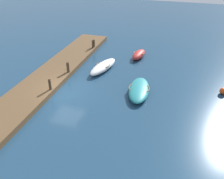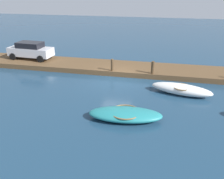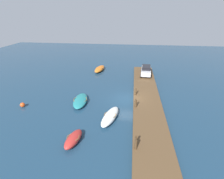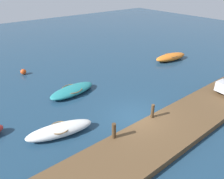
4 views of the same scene
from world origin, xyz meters
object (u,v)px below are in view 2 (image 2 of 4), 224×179
Objects in this scene: motorboat_teal at (125,114)px; mooring_post_east at (112,65)px; rowboat_white at (181,89)px; mooring_post_mid_east at (153,68)px; parked_car at (31,50)px.

mooring_post_east is (2.27, -6.96, 0.61)m from motorboat_teal.
mooring_post_east reaches higher than motorboat_teal.
mooring_post_east is at bearing -78.02° from motorboat_teal.
mooring_post_east is at bearing -13.17° from rowboat_white.
parked_car reaches higher than mooring_post_mid_east.
mooring_post_east is at bearing 0.00° from mooring_post_mid_east.
motorboat_teal is 0.99× the size of parked_car.
parked_car reaches higher than rowboat_white.
mooring_post_mid_east is 11.87m from parked_car.
parked_car is (8.41, -1.80, 0.35)m from mooring_post_east.
parked_car reaches higher than motorboat_teal.
rowboat_white is (-3.24, -4.25, 0.05)m from motorboat_teal.
parked_car is at bearing -45.46° from motorboat_teal.
mooring_post_east is at bearing 171.91° from parked_car.
mooring_post_east is 8.60m from parked_car.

